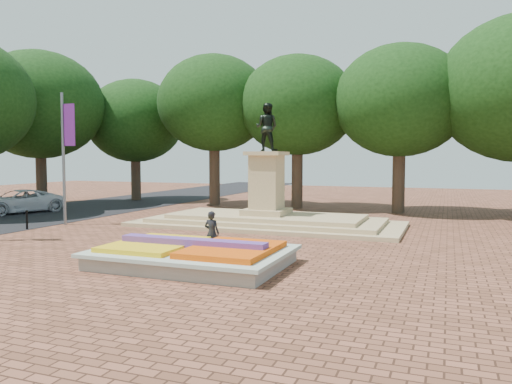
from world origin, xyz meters
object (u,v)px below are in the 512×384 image
at_px(monument, 267,209).
at_px(van, 18,202).
at_px(flower_bed, 193,255).
at_px(pedestrian, 212,233).

distance_m(monument, van, 16.98).
bearing_deg(monument, flower_bed, -84.13).
relative_size(van, pedestrian, 3.32).
bearing_deg(flower_bed, monument, 95.87).
bearing_deg(flower_bed, van, 151.43).
bearing_deg(monument, pedestrian, -84.54).
xyz_separation_m(van, pedestrian, (17.75, -7.89, 0.06)).
bearing_deg(van, flower_bed, -8.71).
xyz_separation_m(monument, van, (-16.98, -0.20, -0.13)).
bearing_deg(monument, van, -179.33).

